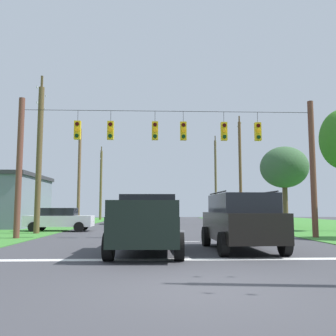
{
  "coord_description": "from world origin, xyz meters",
  "views": [
    {
      "loc": [
        -0.85,
        -7.17,
        1.47
      ],
      "look_at": [
        -0.02,
        13.83,
        3.75
      ],
      "focal_mm": 40.13,
      "sensor_mm": 36.0,
      "label": 1
    }
  ],
  "objects_px": {
    "distant_car_crossing_white": "(120,216)",
    "utility_pole_far_left": "(79,174)",
    "overhead_signal_span": "(168,157)",
    "utility_pole_far_right": "(216,178)",
    "suv_black": "(241,220)",
    "utility_pole_distant_right": "(101,183)",
    "pickup_truck": "(148,224)",
    "distant_car_oncoming": "(259,216)",
    "distant_car_far_parked": "(60,219)",
    "utility_pole_mid_right": "(240,171)",
    "utility_pole_mid_left": "(39,156)",
    "tree_roadside_left": "(284,168)"
  },
  "relations": [
    {
      "from": "pickup_truck",
      "to": "utility_pole_mid_right",
      "type": "xyz_separation_m",
      "value": [
        8.56,
        22.84,
        4.15
      ]
    },
    {
      "from": "overhead_signal_span",
      "to": "utility_pole_mid_right",
      "type": "bearing_deg",
      "value": 65.42
    },
    {
      "from": "utility_pole_distant_right",
      "to": "tree_roadside_left",
      "type": "distance_m",
      "value": 27.27
    },
    {
      "from": "distant_car_crossing_white",
      "to": "utility_pole_mid_left",
      "type": "relative_size",
      "value": 0.46
    },
    {
      "from": "pickup_truck",
      "to": "tree_roadside_left",
      "type": "relative_size",
      "value": 0.85
    },
    {
      "from": "distant_car_crossing_white",
      "to": "utility_pole_far_right",
      "type": "xyz_separation_m",
      "value": [
        11.67,
        13.55,
        4.85
      ]
    },
    {
      "from": "pickup_truck",
      "to": "utility_pole_far_right",
      "type": "distance_m",
      "value": 38.97
    },
    {
      "from": "suv_black",
      "to": "distant_car_crossing_white",
      "type": "relative_size",
      "value": 1.11
    },
    {
      "from": "pickup_truck",
      "to": "utility_pole_mid_right",
      "type": "distance_m",
      "value": 24.74
    },
    {
      "from": "distant_car_oncoming",
      "to": "distant_car_far_parked",
      "type": "height_order",
      "value": "same"
    },
    {
      "from": "distant_car_crossing_white",
      "to": "tree_roadside_left",
      "type": "xyz_separation_m",
      "value": [
        13.63,
        -7.56,
        3.94
      ]
    },
    {
      "from": "pickup_truck",
      "to": "tree_roadside_left",
      "type": "height_order",
      "value": "tree_roadside_left"
    },
    {
      "from": "overhead_signal_span",
      "to": "utility_pole_far_right",
      "type": "xyz_separation_m",
      "value": [
        7.72,
        31.5,
        1.57
      ]
    },
    {
      "from": "suv_black",
      "to": "distant_car_oncoming",
      "type": "bearing_deg",
      "value": 72.52
    },
    {
      "from": "overhead_signal_span",
      "to": "utility_pole_distant_right",
      "type": "relative_size",
      "value": 1.55
    },
    {
      "from": "distant_car_crossing_white",
      "to": "distant_car_oncoming",
      "type": "relative_size",
      "value": 1.0
    },
    {
      "from": "pickup_truck",
      "to": "tree_roadside_left",
      "type": "xyz_separation_m",
      "value": [
        10.63,
        16.6,
        3.77
      ]
    },
    {
      "from": "utility_pole_mid_left",
      "to": "overhead_signal_span",
      "type": "bearing_deg",
      "value": -25.43
    },
    {
      "from": "pickup_truck",
      "to": "distant_car_oncoming",
      "type": "xyz_separation_m",
      "value": [
        9.95,
        21.68,
        -0.18
      ]
    },
    {
      "from": "utility_pole_mid_right",
      "to": "distant_car_far_parked",
      "type": "bearing_deg",
      "value": -144.03
    },
    {
      "from": "utility_pole_mid_right",
      "to": "utility_pole_far_left",
      "type": "xyz_separation_m",
      "value": [
        -15.53,
        0.79,
        -0.35
      ]
    },
    {
      "from": "suv_black",
      "to": "utility_pole_far_right",
      "type": "xyz_separation_m",
      "value": [
        5.37,
        37.13,
        4.58
      ]
    },
    {
      "from": "distant_car_crossing_white",
      "to": "utility_pole_mid_left",
      "type": "height_order",
      "value": "utility_pole_mid_left"
    },
    {
      "from": "distant_car_oncoming",
      "to": "utility_pole_far_left",
      "type": "relative_size",
      "value": 0.45
    },
    {
      "from": "suv_black",
      "to": "utility_pole_mid_left",
      "type": "distance_m",
      "value": 14.06
    },
    {
      "from": "overhead_signal_span",
      "to": "utility_pole_far_right",
      "type": "relative_size",
      "value": 1.34
    },
    {
      "from": "utility_pole_far_left",
      "to": "distant_car_oncoming",
      "type": "bearing_deg",
      "value": -6.59
    },
    {
      "from": "distant_car_crossing_white",
      "to": "utility_pole_mid_right",
      "type": "bearing_deg",
      "value": -6.52
    },
    {
      "from": "distant_car_far_parked",
      "to": "utility_pole_far_left",
      "type": "xyz_separation_m",
      "value": [
        -1.04,
        11.31,
        3.98
      ]
    },
    {
      "from": "overhead_signal_span",
      "to": "utility_pole_distant_right",
      "type": "height_order",
      "value": "utility_pole_distant_right"
    },
    {
      "from": "distant_car_crossing_white",
      "to": "distant_car_far_parked",
      "type": "bearing_deg",
      "value": -103.92
    },
    {
      "from": "tree_roadside_left",
      "to": "overhead_signal_span",
      "type": "bearing_deg",
      "value": -132.98
    },
    {
      "from": "distant_car_crossing_white",
      "to": "utility_pole_far_right",
      "type": "distance_m",
      "value": 18.53
    },
    {
      "from": "pickup_truck",
      "to": "utility_pole_mid_left",
      "type": "distance_m",
      "value": 12.43
    },
    {
      "from": "distant_car_far_parked",
      "to": "utility_pole_mid_right",
      "type": "height_order",
      "value": "utility_pole_mid_right"
    },
    {
      "from": "overhead_signal_span",
      "to": "distant_car_crossing_white",
      "type": "relative_size",
      "value": 3.5
    },
    {
      "from": "suv_black",
      "to": "distant_car_oncoming",
      "type": "distance_m",
      "value": 22.12
    },
    {
      "from": "pickup_truck",
      "to": "utility_pole_mid_left",
      "type": "bearing_deg",
      "value": 124.15
    },
    {
      "from": "distant_car_oncoming",
      "to": "utility_pole_distant_right",
      "type": "relative_size",
      "value": 0.45
    },
    {
      "from": "distant_car_crossing_white",
      "to": "utility_pole_far_left",
      "type": "distance_m",
      "value": 5.65
    },
    {
      "from": "suv_black",
      "to": "utility_pole_distant_right",
      "type": "xyz_separation_m",
      "value": [
        -10.1,
        36.99,
        3.78
      ]
    },
    {
      "from": "overhead_signal_span",
      "to": "distant_car_crossing_white",
      "type": "height_order",
      "value": "overhead_signal_span"
    },
    {
      "from": "suv_black",
      "to": "distant_car_crossing_white",
      "type": "distance_m",
      "value": 24.41
    },
    {
      "from": "pickup_truck",
      "to": "utility_pole_far_right",
      "type": "height_order",
      "value": "utility_pole_far_right"
    },
    {
      "from": "suv_black",
      "to": "utility_pole_distant_right",
      "type": "relative_size",
      "value": 0.49
    },
    {
      "from": "suv_black",
      "to": "distant_car_crossing_white",
      "type": "bearing_deg",
      "value": 104.96
    },
    {
      "from": "overhead_signal_span",
      "to": "tree_roadside_left",
      "type": "height_order",
      "value": "overhead_signal_span"
    },
    {
      "from": "pickup_truck",
      "to": "suv_black",
      "type": "bearing_deg",
      "value": 9.94
    },
    {
      "from": "overhead_signal_span",
      "to": "distant_car_far_parked",
      "type": "distance_m",
      "value": 9.77
    },
    {
      "from": "pickup_truck",
      "to": "tree_roadside_left",
      "type": "distance_m",
      "value": 20.07
    }
  ]
}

